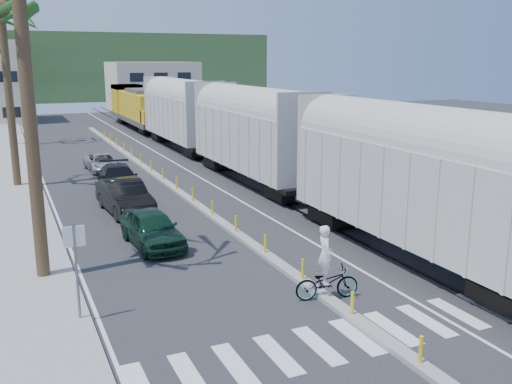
% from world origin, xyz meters
% --- Properties ---
extents(ground, '(140.00, 140.00, 0.00)m').
position_xyz_m(ground, '(0.00, 0.00, 0.00)').
color(ground, '#28282B').
rests_on(ground, ground).
extents(sidewalk, '(3.00, 90.00, 0.15)m').
position_xyz_m(sidewalk, '(-8.50, 25.00, 0.07)').
color(sidewalk, gray).
rests_on(sidewalk, ground).
extents(rails, '(1.56, 100.00, 0.06)m').
position_xyz_m(rails, '(5.00, 28.00, 0.03)').
color(rails, black).
rests_on(rails, ground).
extents(median, '(0.45, 60.00, 0.85)m').
position_xyz_m(median, '(0.00, 19.96, 0.09)').
color(median, gray).
rests_on(median, ground).
extents(crosswalk, '(14.00, 2.20, 0.01)m').
position_xyz_m(crosswalk, '(0.00, -2.00, 0.01)').
color(crosswalk, silver).
rests_on(crosswalk, ground).
extents(lane_markings, '(9.42, 90.00, 0.01)m').
position_xyz_m(lane_markings, '(-2.15, 25.00, 0.00)').
color(lane_markings, silver).
rests_on(lane_markings, ground).
extents(freight_train, '(3.00, 60.94, 5.85)m').
position_xyz_m(freight_train, '(5.00, 23.25, 2.91)').
color(freight_train, beige).
rests_on(freight_train, ground).
extents(street_sign, '(0.60, 0.08, 3.00)m').
position_xyz_m(street_sign, '(-7.30, 2.00, 1.97)').
color(street_sign, slate).
rests_on(street_sign, ground).
extents(buildings, '(38.00, 27.00, 10.00)m').
position_xyz_m(buildings, '(-6.41, 71.66, 4.36)').
color(buildings, beige).
rests_on(buildings, ground).
extents(hillside, '(80.00, 20.00, 12.00)m').
position_xyz_m(hillside, '(0.00, 100.00, 6.00)').
color(hillside, '#385628').
rests_on(hillside, ground).
extents(car_lead, '(2.36, 4.62, 1.49)m').
position_xyz_m(car_lead, '(-3.67, 7.98, 0.75)').
color(car_lead, '#10311F').
rests_on(car_lead, ground).
extents(car_second, '(2.52, 5.31, 1.66)m').
position_xyz_m(car_second, '(-3.64, 13.52, 0.83)').
color(car_second, black).
rests_on(car_second, ground).
extents(car_third, '(2.90, 5.44, 1.48)m').
position_xyz_m(car_third, '(-3.01, 18.48, 0.74)').
color(car_third, black).
rests_on(car_third, ground).
extents(car_rear, '(2.30, 4.41, 1.18)m').
position_xyz_m(car_rear, '(-2.83, 25.08, 0.59)').
color(car_rear, '#B4B6B9').
rests_on(car_rear, ground).
extents(cyclist, '(1.52, 2.34, 2.43)m').
position_xyz_m(cyclist, '(0.05, 0.55, 0.77)').
color(cyclist, '#9EA0A5').
rests_on(cyclist, ground).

